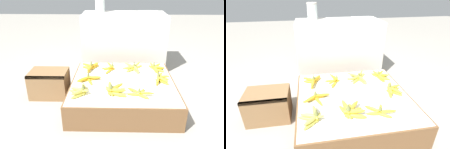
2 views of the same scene
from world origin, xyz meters
The scene contains 15 objects.
ground_plane centered at (0.00, 0.00, 0.00)m, with size 10.00×10.00×0.00m, color gray.
display_platform centered at (0.00, 0.00, 0.11)m, with size 0.94×0.91×0.22m.
back_vendor_table centered at (0.03, 0.89, 0.34)m, with size 1.01×0.48×0.68m.
wooden_crate centered at (-0.72, 0.11, 0.13)m, with size 0.36×0.26×0.26m.
banana_bunch_front_left centered at (-0.35, -0.25, 0.25)m, with size 0.18×0.23×0.11m.
banana_bunch_front_midleft centered at (-0.08, -0.23, 0.25)m, with size 0.19×0.20×0.11m.
banana_bunch_front_midright centered at (0.13, -0.26, 0.24)m, with size 0.22×0.17×0.08m.
banana_bunch_middle_left centered at (-0.31, -0.01, 0.24)m, with size 0.23×0.17×0.08m.
banana_bunch_middle_right centered at (0.34, 0.00, 0.25)m, with size 0.15×0.23×0.09m.
banana_bunch_back_left centered at (-0.33, 0.26, 0.25)m, with size 0.19×0.23×0.09m.
banana_bunch_back_midleft centered at (-0.13, 0.26, 0.24)m, with size 0.15×0.25×0.08m.
banana_bunch_back_midright centered at (0.11, 0.27, 0.24)m, with size 0.23×0.25×0.09m.
banana_bunch_back_right centered at (0.34, 0.27, 0.24)m, with size 0.17×0.24×0.09m.
glass_jar centered at (-0.27, 1.00, 0.78)m, with size 0.12×0.12×0.19m.
foam_tray_white centered at (0.33, 0.95, 0.69)m, with size 0.24×0.16×0.02m.
Camera 1 is at (-0.06, -1.81, 1.11)m, focal length 35.00 mm.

